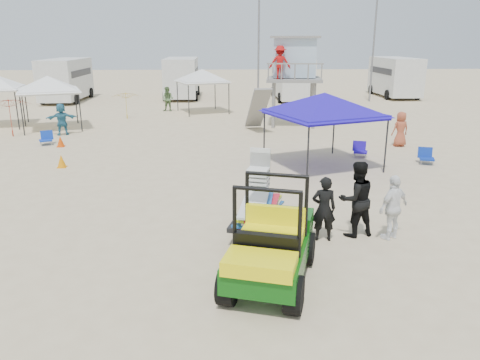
{
  "coord_description": "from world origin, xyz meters",
  "views": [
    {
      "loc": [
        -0.04,
        -8.31,
        4.71
      ],
      "look_at": [
        0.5,
        3.0,
        1.3
      ],
      "focal_mm": 35.0,
      "sensor_mm": 36.0,
      "label": 1
    }
  ],
  "objects_px": {
    "canopy_blue": "(325,97)",
    "surf_trailer": "(260,206)",
    "lifeguard_tower": "(292,61)",
    "man_left": "(324,209)",
    "utility_cart": "(270,238)"
  },
  "relations": [
    {
      "from": "canopy_blue",
      "to": "surf_trailer",
      "type": "bearing_deg",
      "value": -114.37
    },
    {
      "from": "lifeguard_tower",
      "to": "canopy_blue",
      "type": "xyz_separation_m",
      "value": [
        -0.23,
        -9.31,
        -0.88
      ]
    },
    {
      "from": "utility_cart",
      "to": "lifeguard_tower",
      "type": "distance_m",
      "value": 18.65
    },
    {
      "from": "utility_cart",
      "to": "canopy_blue",
      "type": "bearing_deg",
      "value": 71.51
    },
    {
      "from": "lifeguard_tower",
      "to": "surf_trailer",
      "type": "bearing_deg",
      "value": -101.37
    },
    {
      "from": "utility_cart",
      "to": "canopy_blue",
      "type": "relative_size",
      "value": 0.69
    },
    {
      "from": "lifeguard_tower",
      "to": "canopy_blue",
      "type": "distance_m",
      "value": 9.36
    },
    {
      "from": "lifeguard_tower",
      "to": "canopy_blue",
      "type": "bearing_deg",
      "value": -91.39
    },
    {
      "from": "utility_cart",
      "to": "man_left",
      "type": "distance_m",
      "value": 2.55
    },
    {
      "from": "surf_trailer",
      "to": "canopy_blue",
      "type": "relative_size",
      "value": 0.54
    },
    {
      "from": "lifeguard_tower",
      "to": "man_left",
      "type": "bearing_deg",
      "value": -95.9
    },
    {
      "from": "surf_trailer",
      "to": "lifeguard_tower",
      "type": "xyz_separation_m",
      "value": [
        3.19,
        15.85,
        2.77
      ]
    },
    {
      "from": "lifeguard_tower",
      "to": "canopy_blue",
      "type": "relative_size",
      "value": 1.07
    },
    {
      "from": "surf_trailer",
      "to": "man_left",
      "type": "bearing_deg",
      "value": -11.19
    },
    {
      "from": "canopy_blue",
      "to": "lifeguard_tower",
      "type": "bearing_deg",
      "value": 88.61
    }
  ]
}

